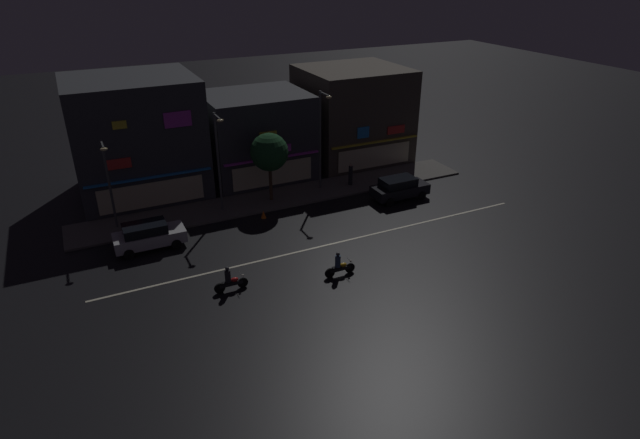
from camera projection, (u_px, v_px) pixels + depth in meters
name	position (u px, v px, depth m)	size (l,w,h in m)	color
ground_plane	(330.00, 244.00, 33.55)	(140.00, 140.00, 0.00)	black
lane_divider_stripe	(330.00, 244.00, 33.54)	(28.91, 0.16, 0.01)	beige
sidewalk_far	(282.00, 197.00, 39.99)	(30.44, 3.70, 0.14)	#5B5954
storefront_left_block	(352.00, 114.00, 46.51)	(8.54, 8.13, 7.97)	#4C443A
storefront_center_block	(257.00, 136.00, 42.76)	(8.06, 7.00, 6.83)	#383A3F
storefront_right_block	(136.00, 137.00, 39.34)	(9.07, 8.39, 8.76)	#383A3F
streetlamp_west	(108.00, 177.00, 33.61)	(0.44, 1.64, 6.05)	#47494C
streetlamp_mid	(219.00, 155.00, 35.85)	(0.44, 1.64, 7.04)	#47494C
streetlamp_east	(321.00, 134.00, 39.34)	(0.44, 1.64, 7.58)	#47494C
pedestrian_on_sidewalk	(351.00, 175.00, 41.70)	(0.33, 0.33, 1.75)	#232328
street_tree	(269.00, 152.00, 37.80)	(2.74, 2.74, 5.08)	#473323
parked_car_near_kerb	(148.00, 235.00, 32.82)	(4.30, 1.98, 1.67)	silver
parked_car_trailing	(399.00, 188.00, 39.57)	(4.30, 1.98, 1.67)	black
motorcycle_lead	(230.00, 280.00, 28.64)	(1.90, 0.60, 1.52)	black
motorcycle_following	(339.00, 266.00, 30.01)	(1.90, 0.60, 1.52)	black
traffic_cone	(264.00, 214.00, 36.84)	(0.36, 0.36, 0.55)	orange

